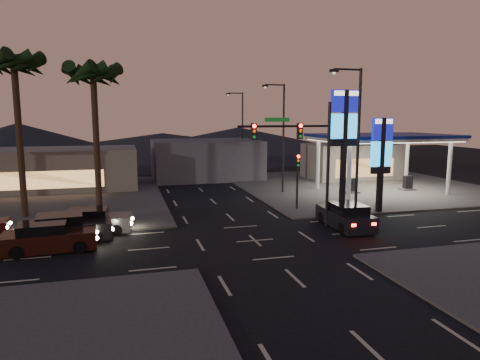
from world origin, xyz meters
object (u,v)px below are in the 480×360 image
object	(u,v)px
car_lane_a_mid	(48,238)
car_lane_b_front	(92,222)
car_lane_b_mid	(76,225)
suv_station	(346,216)
gas_station	(382,139)
traffic_signal_mast	(303,147)
car_lane_a_front	(65,229)
pylon_sign_short	(381,150)
pylon_sign_tall	(345,126)

from	to	relation	value
car_lane_a_mid	car_lane_b_front	xyz separation A→B (m)	(1.99, 3.24, -0.02)
car_lane_b_mid	suv_station	size ratio (longest dim) A/B	0.90
gas_station	suv_station	xyz separation A→B (m)	(-9.50, -10.68, -4.33)
traffic_signal_mast	car_lane_b_front	world-z (taller)	traffic_signal_mast
car_lane_a_front	car_lane_b_mid	distance (m)	1.41
car_lane_b_front	pylon_sign_short	bearing A→B (deg)	0.72
pylon_sign_short	car_lane_a_mid	size ratio (longest dim) A/B	1.43
pylon_sign_short	gas_station	bearing A→B (deg)	56.31
pylon_sign_tall	car_lane_b_mid	xyz separation A→B (m)	(-18.58, -1.56, -5.74)
pylon_sign_short	car_lane_b_front	xyz separation A→B (m)	(-20.15, -0.25, -3.95)
car_lane_a_front	car_lane_a_mid	xyz separation A→B (m)	(-0.64, -1.60, -0.03)
gas_station	pylon_sign_tall	bearing A→B (deg)	-139.09
gas_station	car_lane_b_mid	bearing A→B (deg)	-162.83
pylon_sign_tall	car_lane_a_front	xyz separation A→B (m)	(-19.00, -2.90, -5.64)
pylon_sign_short	car_lane_b_front	distance (m)	20.53
car_lane_b_front	car_lane_b_mid	distance (m)	0.98
gas_station	car_lane_a_front	distance (m)	28.45
gas_station	pylon_sign_tall	distance (m)	10.01
car_lane_a_mid	car_lane_b_front	world-z (taller)	car_lane_a_mid
pylon_sign_tall	car_lane_b_mid	bearing A→B (deg)	-175.20
pylon_sign_tall	car_lane_b_mid	distance (m)	19.51
car_lane_a_mid	car_lane_b_mid	distance (m)	3.13
traffic_signal_mast	car_lane_b_front	distance (m)	13.86
pylon_sign_tall	suv_station	xyz separation A→B (m)	(-2.00, -4.18, -5.64)
car_lane_a_front	car_lane_a_mid	size ratio (longest dim) A/B	1.04
pylon_sign_short	traffic_signal_mast	bearing A→B (deg)	-160.87
car_lane_b_front	car_lane_b_mid	world-z (taller)	car_lane_b_front
car_lane_b_front	car_lane_a_front	bearing A→B (deg)	-129.50
car_lane_b_front	car_lane_a_mid	bearing A→B (deg)	-121.58
pylon_sign_short	car_lane_a_front	world-z (taller)	pylon_sign_short
pylon_sign_tall	car_lane_a_mid	bearing A→B (deg)	-167.10
gas_station	car_lane_b_front	bearing A→B (deg)	-162.86
suv_station	car_lane_a_mid	bearing A→B (deg)	-178.97
pylon_sign_short	car_lane_b_front	size ratio (longest dim) A/B	1.47
pylon_sign_tall	pylon_sign_short	world-z (taller)	pylon_sign_tall
car_lane_a_front	suv_station	xyz separation A→B (m)	(17.00, -1.28, -0.00)
pylon_sign_tall	traffic_signal_mast	world-z (taller)	pylon_sign_tall
gas_station	pylon_sign_short	world-z (taller)	pylon_sign_short
pylon_sign_short	car_lane_b_mid	xyz separation A→B (m)	(-21.08, -0.56, -4.01)
gas_station	pylon_sign_tall	xyz separation A→B (m)	(-7.50, -6.50, 1.31)
car_lane_b_front	suv_station	xyz separation A→B (m)	(15.64, -2.93, 0.05)
gas_station	car_lane_b_front	xyz separation A→B (m)	(-25.15, -7.75, -4.38)
car_lane_b_mid	suv_station	xyz separation A→B (m)	(16.58, -2.62, 0.10)
pylon_sign_short	car_lane_a_mid	xyz separation A→B (m)	(-22.14, -3.50, -3.93)
car_lane_a_front	car_lane_b_front	size ratio (longest dim) A/B	1.07
gas_station	car_lane_b_mid	xyz separation A→B (m)	(-26.08, -8.06, -4.43)
traffic_signal_mast	car_lane_b_mid	xyz separation A→B (m)	(-13.84, 1.95, -4.58)
car_lane_a_front	car_lane_b_mid	world-z (taller)	car_lane_a_front
car_lane_a_front	car_lane_b_mid	xyz separation A→B (m)	(0.42, 1.34, -0.10)
car_lane_a_mid	suv_station	world-z (taller)	suv_station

